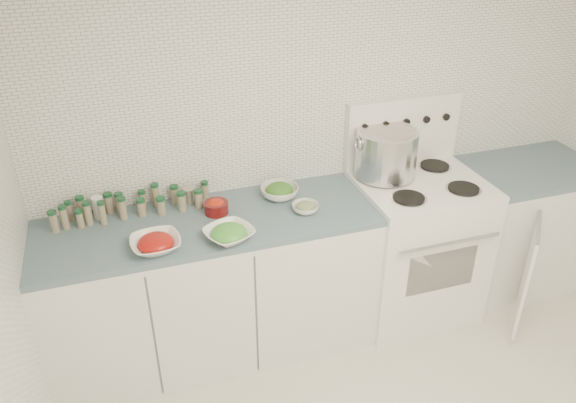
% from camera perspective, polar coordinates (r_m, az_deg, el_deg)
% --- Properties ---
extents(room_walls, '(3.54, 3.04, 2.52)m').
position_cam_1_polar(room_walls, '(2.09, 20.16, 1.01)').
color(room_walls, white).
rests_on(room_walls, ground).
extents(counter_left, '(1.85, 0.62, 0.90)m').
position_cam_1_polar(counter_left, '(3.33, -7.60, -8.57)').
color(counter_left, white).
rests_on(counter_left, ground).
extents(stove, '(0.76, 0.70, 1.36)m').
position_cam_1_polar(stove, '(3.69, 12.62, -3.99)').
color(stove, white).
rests_on(stove, ground).
extents(counter_right, '(0.89, 0.93, 0.90)m').
position_cam_1_polar(counter_right, '(4.16, 22.44, -2.36)').
color(counter_right, white).
rests_on(counter_right, ground).
extents(stock_pot, '(0.39, 0.37, 0.28)m').
position_cam_1_polar(stock_pot, '(3.42, 9.94, 5.06)').
color(stock_pot, silver).
rests_on(stock_pot, stove).
extents(bowl_tomato, '(0.26, 0.26, 0.08)m').
position_cam_1_polar(bowl_tomato, '(2.88, -13.30, -4.15)').
color(bowl_tomato, white).
rests_on(bowl_tomato, counter_left).
extents(bowl_snowpea, '(0.31, 0.31, 0.08)m').
position_cam_1_polar(bowl_snowpea, '(2.89, -6.01, -3.26)').
color(bowl_snowpea, white).
rests_on(bowl_snowpea, counter_left).
extents(bowl_broccoli, '(0.23, 0.23, 0.09)m').
position_cam_1_polar(bowl_broccoli, '(3.26, -0.86, 1.07)').
color(bowl_broccoli, white).
rests_on(bowl_broccoli, counter_left).
extents(bowl_zucchini, '(0.19, 0.19, 0.06)m').
position_cam_1_polar(bowl_zucchini, '(3.12, 1.78, -0.60)').
color(bowl_zucchini, white).
rests_on(bowl_zucchini, counter_left).
extents(bowl_pepper, '(0.13, 0.13, 0.08)m').
position_cam_1_polar(bowl_pepper, '(3.12, -7.31, -0.51)').
color(bowl_pepper, '#5C100F').
rests_on(bowl_pepper, counter_left).
extents(salt_canister, '(0.08, 0.08, 0.12)m').
position_cam_1_polar(salt_canister, '(3.22, -18.72, -0.56)').
color(salt_canister, white).
rests_on(salt_canister, counter_left).
extents(tin_can, '(0.09, 0.09, 0.09)m').
position_cam_1_polar(tin_can, '(3.25, -10.05, 0.60)').
color(tin_can, '#A19988').
rests_on(tin_can, counter_left).
extents(spice_cluster, '(0.86, 0.16, 0.14)m').
position_cam_1_polar(spice_cluster, '(3.19, -15.99, -0.37)').
color(spice_cluster, gray).
rests_on(spice_cluster, counter_left).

